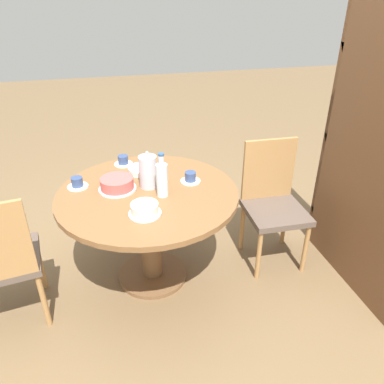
# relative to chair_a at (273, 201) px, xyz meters

# --- Properties ---
(ground_plane) EXTENTS (14.00, 14.00, 0.00)m
(ground_plane) POSITION_rel_chair_a_xyz_m (0.04, -0.92, -0.49)
(ground_plane) COLOR brown
(dining_table) EXTENTS (1.18, 1.18, 0.71)m
(dining_table) POSITION_rel_chair_a_xyz_m (0.04, -0.92, 0.07)
(dining_table) COLOR brown
(dining_table) RESTS_ON ground_plane
(chair_a) EXTENTS (0.43, 0.43, 0.92)m
(chair_a) POSITION_rel_chair_a_xyz_m (0.00, 0.00, 0.00)
(chair_a) COLOR #A87A47
(chair_a) RESTS_ON ground_plane
(chair_b) EXTENTS (0.48, 0.48, 0.92)m
(chair_b) POSITION_rel_chair_a_xyz_m (0.25, -1.82, 0.00)
(chair_b) COLOR #A87A47
(chair_b) RESTS_ON ground_plane
(bookshelf) EXTENTS (1.01, 0.28, 1.87)m
(bookshelf) POSITION_rel_chair_a_xyz_m (0.36, 0.54, 0.40)
(bookshelf) COLOR brown
(bookshelf) RESTS_ON ground_plane
(coffee_pot) EXTENTS (0.12, 0.12, 0.25)m
(coffee_pot) POSITION_rel_chair_a_xyz_m (-0.03, -0.90, 0.34)
(coffee_pot) COLOR silver
(coffee_pot) RESTS_ON dining_table
(water_bottle) EXTENTS (0.07, 0.07, 0.29)m
(water_bottle) POSITION_rel_chair_a_xyz_m (0.11, -0.83, 0.34)
(water_bottle) COLOR silver
(water_bottle) RESTS_ON dining_table
(cake_main) EXTENTS (0.24, 0.24, 0.08)m
(cake_main) POSITION_rel_chair_a_xyz_m (-0.03, -1.11, 0.26)
(cake_main) COLOR silver
(cake_main) RESTS_ON dining_table
(cake_second) EXTENTS (0.19, 0.19, 0.07)m
(cake_second) POSITION_rel_chair_a_xyz_m (0.31, -0.97, 0.26)
(cake_second) COLOR silver
(cake_second) RESTS_ON dining_table
(cup_a) EXTENTS (0.14, 0.14, 0.07)m
(cup_a) POSITION_rel_chair_a_xyz_m (-0.42, -1.04, 0.25)
(cup_a) COLOR white
(cup_a) RESTS_ON dining_table
(cup_b) EXTENTS (0.14, 0.14, 0.07)m
(cup_b) POSITION_rel_chair_a_xyz_m (-0.13, -1.36, 0.25)
(cup_b) COLOR white
(cup_b) RESTS_ON dining_table
(cup_c) EXTENTS (0.14, 0.14, 0.07)m
(cup_c) POSITION_rel_chair_a_xyz_m (-0.03, -0.62, 0.25)
(cup_c) COLOR white
(cup_c) RESTS_ON dining_table
(plate_stack) EXTENTS (0.19, 0.19, 0.04)m
(plate_stack) POSITION_rel_chair_a_xyz_m (-0.25, -0.92, 0.24)
(plate_stack) COLOR white
(plate_stack) RESTS_ON dining_table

